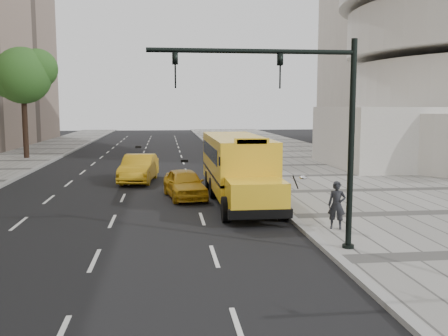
{
  "coord_description": "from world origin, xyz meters",
  "views": [
    {
      "loc": [
        1.09,
        -24.38,
        4.44
      ],
      "look_at": [
        3.5,
        -4.0,
        1.9
      ],
      "focal_mm": 40.0,
      "sensor_mm": 36.0,
      "label": 1
    }
  ],
  "objects": [
    {
      "name": "pedestrian",
      "position": [
        7.05,
        -7.75,
        1.0
      ],
      "size": [
        0.73,
        0.61,
        1.69
      ],
      "primitive_type": "imported",
      "rotation": [
        0.0,
        0.0,
        -0.4
      ],
      "color": "black",
      "rests_on": "sidewalk_museum"
    },
    {
      "name": "sidewalk_museum",
      "position": [
        12.0,
        0.0,
        0.07
      ],
      "size": [
        12.0,
        140.0,
        0.15
      ],
      "primitive_type": "cube",
      "color": "gray",
      "rests_on": "ground"
    },
    {
      "name": "curb_museum",
      "position": [
        6.0,
        0.0,
        0.07
      ],
      "size": [
        0.3,
        140.0,
        0.15
      ],
      "primitive_type": "cube",
      "color": "gray",
      "rests_on": "ground"
    },
    {
      "name": "taxi_far",
      "position": [
        -0.48,
        5.23,
        0.8
      ],
      "size": [
        2.28,
        5.05,
        1.61
      ],
      "primitive_type": "imported",
      "rotation": [
        0.0,
        0.0,
        -0.12
      ],
      "color": "gold",
      "rests_on": "ground"
    },
    {
      "name": "traffic_signal",
      "position": [
        5.19,
        -10.11,
        4.09
      ],
      "size": [
        6.18,
        0.36,
        6.4
      ],
      "color": "black",
      "rests_on": "ground"
    },
    {
      "name": "school_bus",
      "position": [
        4.5,
        -0.77,
        1.76
      ],
      "size": [
        2.96,
        11.56,
        3.19
      ],
      "color": "yellow",
      "rests_on": "ground"
    },
    {
      "name": "taxi_near",
      "position": [
        2.0,
        -0.36,
        0.71
      ],
      "size": [
        2.3,
        4.36,
        1.41
      ],
      "primitive_type": "imported",
      "rotation": [
        0.0,
        0.0,
        0.16
      ],
      "color": "gold",
      "rests_on": "ground"
    },
    {
      "name": "tree_c",
      "position": [
        -10.41,
        18.94,
        7.0
      ],
      "size": [
        5.22,
        4.64,
        9.29
      ],
      "color": "black",
      "rests_on": "ground"
    },
    {
      "name": "ground",
      "position": [
        0.0,
        0.0,
        0.0
      ],
      "size": [
        140.0,
        140.0,
        0.0
      ],
      "primitive_type": "plane",
      "color": "black",
      "rests_on": "ground"
    }
  ]
}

